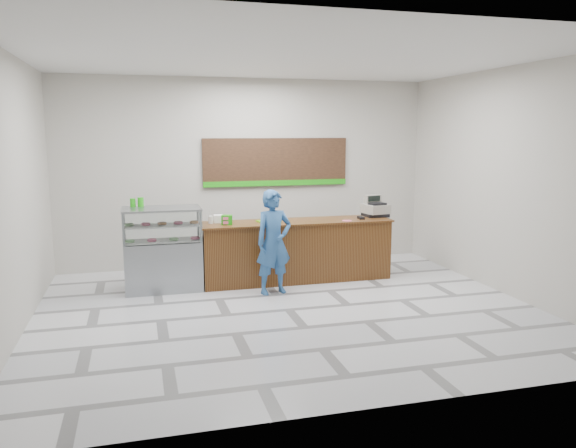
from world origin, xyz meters
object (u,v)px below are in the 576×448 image
object	(u,v)px
sales_counter	(296,251)
cash_register	(375,208)
display_case	(163,248)
customer	(274,242)
serving_tray	(269,221)

from	to	relation	value
sales_counter	cash_register	distance (m)	1.64
display_case	customer	bearing A→B (deg)	-21.41
sales_counter	display_case	bearing A→B (deg)	-180.00
sales_counter	display_case	xyz separation A→B (m)	(-2.22, -0.00, 0.16)
cash_register	serving_tray	distance (m)	1.97
display_case	customer	world-z (taller)	customer
cash_register	display_case	bearing A→B (deg)	171.18
sales_counter	customer	size ratio (longest dim) A/B	1.99
serving_tray	customer	size ratio (longest dim) A/B	0.25
display_case	customer	distance (m)	1.80
display_case	cash_register	world-z (taller)	cash_register
serving_tray	customer	world-z (taller)	customer
sales_counter	serving_tray	world-z (taller)	serving_tray
display_case	serving_tray	bearing A→B (deg)	1.61
sales_counter	display_case	size ratio (longest dim) A/B	2.45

